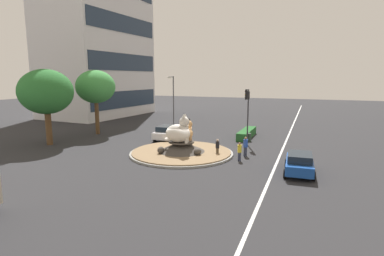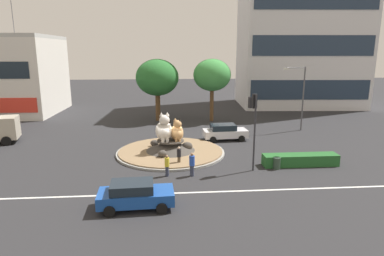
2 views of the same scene
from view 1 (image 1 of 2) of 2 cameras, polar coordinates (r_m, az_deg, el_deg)
The scene contains 17 objects.
ground_plane at distance 28.58m, azimuth -1.97°, elevation -4.84°, with size 160.00×160.00×0.00m, color #28282B.
lane_centreline at distance 26.50m, azimuth 15.39°, elevation -6.32°, with size 112.00×0.20×0.01m, color silver.
roundabout_island at distance 28.49m, azimuth -1.96°, elevation -4.04°, with size 9.52×9.52×1.22m.
cat_statue_white at distance 27.63m, azimuth -2.39°, elevation -0.73°, with size 1.70×2.75×2.60m.
cat_statue_calico at distance 28.66m, azimuth -1.39°, elevation -0.75°, with size 1.31×2.12×2.08m.
traffic_light_mast at distance 32.21m, azimuth 10.20°, elevation 4.24°, with size 0.71×0.61×5.80m.
office_tower at distance 60.25m, azimuth -17.33°, elevation 17.55°, with size 19.61×13.48×31.95m.
clipped_hedge_strip at distance 36.86m, azimuth 10.10°, elevation -1.02°, with size 5.93×1.20×0.90m, color #235B28.
broadleaf_tree_behind_island at distance 39.70m, azimuth -17.44°, elevation 7.26°, with size 4.74×4.74×7.89m.
second_tree_near_tower at distance 35.14m, azimuth -25.44°, elevation 6.04°, with size 5.43×5.43×7.86m.
streetlight_arm at distance 44.32m, azimuth -3.56°, elevation 5.78°, with size 2.63×0.65×7.16m.
pedestrian_blue_shirt at distance 28.07m, azimuth 9.87°, elevation -3.31°, with size 0.40×0.40×1.76m.
pedestrian_yellow_shirt at distance 26.41m, azimuth 8.79°, elevation -4.27°, with size 0.34×0.34×1.59m.
pedestrian_black_shirt at distance 27.86m, azimuth 4.74°, elevation -3.52°, with size 0.34×0.34×1.55m.
sedan_on_far_lane at distance 24.04m, azimuth 19.29°, elevation -6.11°, with size 4.39×2.27×1.57m.
hatchback_near_shophouse at distance 35.04m, azimuth -4.62°, elevation -0.79°, with size 4.51×2.34×1.62m.
litter_bin at distance 34.70m, azimuth 10.44°, elevation -1.68°, with size 0.56×0.56×0.90m.
Camera 1 is at (-25.43, -11.00, 7.05)m, focal length 28.78 mm.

